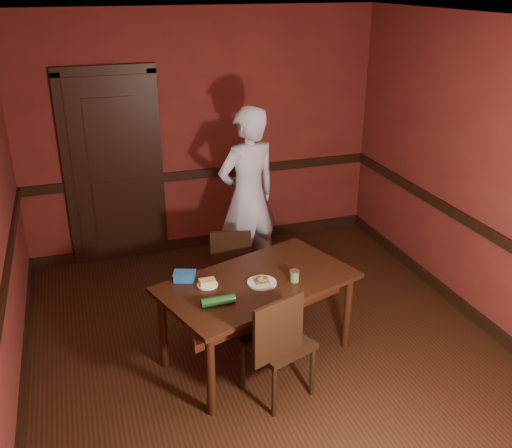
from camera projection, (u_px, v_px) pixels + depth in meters
floor at (269, 351)px, 4.92m from camera, size 4.00×4.50×0.01m
ceiling at (272, 20)px, 3.84m from camera, size 4.00×4.50×0.01m
wall_back at (203, 134)px, 6.34m from camera, size 4.00×0.02×2.70m
wall_front at (447, 392)px, 2.42m from camera, size 4.00×0.02×2.70m
wall_right at (487, 179)px, 4.95m from camera, size 0.02×4.50×2.70m
dado_back at (205, 173)px, 6.51m from camera, size 4.00×0.03×0.10m
dado_left at (3, 298)px, 3.99m from camera, size 0.03×4.50×0.10m
dado_right at (477, 226)px, 5.13m from camera, size 0.03×4.50×0.10m
baseboard_back at (207, 240)px, 6.84m from camera, size 4.00×0.03×0.12m
baseboard_left at (22, 393)px, 4.33m from camera, size 0.03×4.50×0.12m
baseboard_right at (464, 306)px, 5.46m from camera, size 0.03×4.50×0.12m
door at (114, 166)px, 6.13m from camera, size 1.05×0.07×2.20m
dining_table at (258, 319)px, 4.72m from camera, size 1.75×1.33×0.73m
chair_far at (240, 278)px, 5.27m from camera, size 0.46×0.46×0.81m
chair_near at (278, 341)px, 4.25m from camera, size 0.56×0.56×0.94m
person at (248, 197)px, 5.76m from camera, size 0.77×0.60×1.85m
sandwich_plate at (262, 282)px, 4.52m from camera, size 0.23×0.23×0.06m
sauce_jar at (294, 276)px, 4.55m from camera, size 0.08×0.08×0.09m
cheese_saucer at (207, 283)px, 4.49m from camera, size 0.17×0.17×0.05m
food_tub at (185, 276)px, 4.56m from camera, size 0.20×0.17×0.07m
wrapped_veg at (218, 301)px, 4.22m from camera, size 0.26×0.07×0.07m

